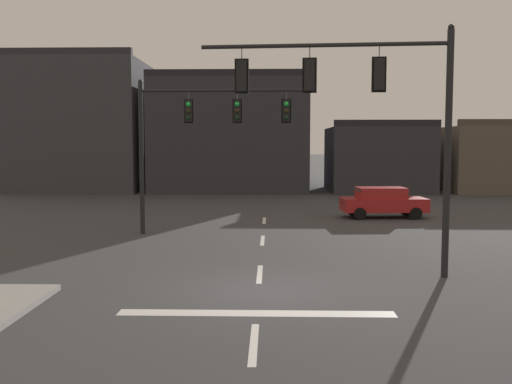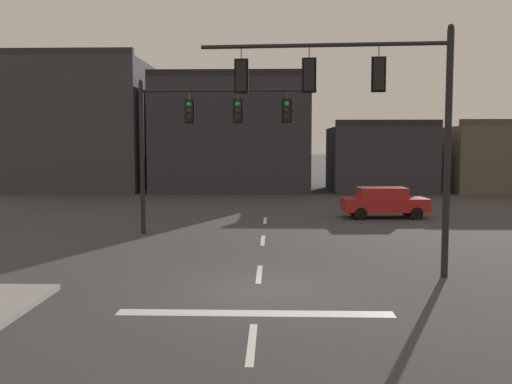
# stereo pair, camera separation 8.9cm
# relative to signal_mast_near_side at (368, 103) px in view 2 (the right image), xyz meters

# --- Properties ---
(ground_plane) EXTENTS (400.00, 400.00, 0.00)m
(ground_plane) POSITION_rel_signal_mast_near_side_xyz_m (-3.17, -1.95, -5.09)
(ground_plane) COLOR #353538
(stop_bar_paint) EXTENTS (6.40, 0.50, 0.01)m
(stop_bar_paint) POSITION_rel_signal_mast_near_side_xyz_m (-3.17, -3.95, -5.08)
(stop_bar_paint) COLOR silver
(stop_bar_paint) RESTS_ON ground
(lane_centreline) EXTENTS (0.16, 26.40, 0.01)m
(lane_centreline) POSITION_rel_signal_mast_near_side_xyz_m (-3.17, 0.05, -5.08)
(lane_centreline) COLOR silver
(lane_centreline) RESTS_ON ground
(signal_mast_near_side) EXTENTS (7.27, 0.77, 7.29)m
(signal_mast_near_side) POSITION_rel_signal_mast_near_side_xyz_m (0.00, 0.00, 0.00)
(signal_mast_near_side) COLOR black
(signal_mast_near_side) RESTS_ON ground
(signal_mast_far_side) EXTENTS (7.56, 0.49, 6.64)m
(signal_mast_far_side) POSITION_rel_signal_mast_near_side_xyz_m (-5.95, 7.59, -0.43)
(signal_mast_far_side) COLOR black
(signal_mast_far_side) RESTS_ON ground
(car_lot_nearside) EXTENTS (4.55, 2.15, 1.61)m
(car_lot_nearside) POSITION_rel_signal_mast_near_side_xyz_m (3.09, 13.41, -4.23)
(car_lot_nearside) COLOR #A81E1E
(car_lot_nearside) RESTS_ON ground
(building_row) EXTENTS (60.52, 13.67, 11.20)m
(building_row) POSITION_rel_signal_mast_near_side_xyz_m (1.06, 32.27, -0.96)
(building_row) COLOR #38383D
(building_row) RESTS_ON ground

